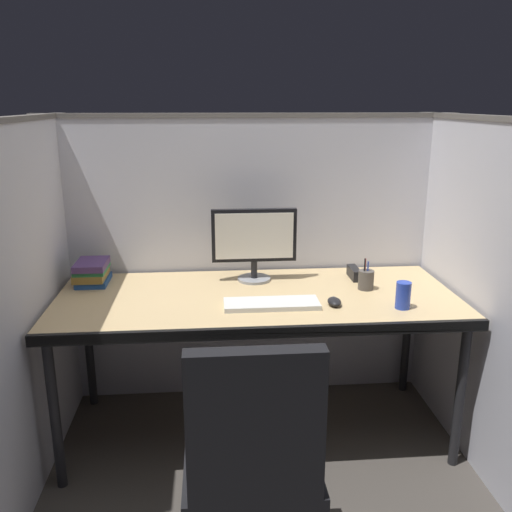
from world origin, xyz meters
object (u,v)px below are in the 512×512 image
Objects in this scene: pen_cup at (366,280)px; keyboard_main at (272,304)px; computer_mouse at (334,302)px; office_chair at (252,501)px; monitor_center at (254,240)px; red_stapler at (354,273)px; soda_can at (403,295)px; desk at (257,306)px; book_stack at (92,272)px.

keyboard_main is at bearing -158.68° from pen_cup.
keyboard_main is at bearing 177.32° from computer_mouse.
office_chair is 2.27× the size of monitor_center.
soda_can is at bearing -76.55° from red_stapler.
soda_can reaches higher than desk.
monitor_center is 4.48× the size of computer_mouse.
desk is at bearing -156.73° from red_stapler.
desk is at bearing 111.34° from keyboard_main.
office_chair reaches higher than desk.
office_chair is at bearing -100.75° from keyboard_main.
soda_can is (0.73, 0.72, 0.44)m from office_chair.
soda_can is (0.58, -0.07, 0.05)m from keyboard_main.
keyboard_main is 0.59m from soda_can.
monitor_center reaches higher than desk.
monitor_center reaches higher than computer_mouse.
keyboard_main is 2.87× the size of red_stapler.
office_chair is 10.16× the size of computer_mouse.
desk is 1.95× the size of office_chair.
computer_mouse is 0.64× the size of red_stapler.
office_chair is at bearing -94.98° from monitor_center.
desk is at bearing 161.54° from soda_can.
monitor_center is 2.87× the size of red_stapler.
desk is 12.67× the size of red_stapler.
computer_mouse is 0.43× the size of book_stack.
red_stapler is at bearing 58.23° from office_chair.
computer_mouse is (0.34, -0.15, 0.07)m from desk.
monitor_center is at bearing 130.74° from computer_mouse.
red_stapler reaches higher than desk.
red_stapler is (0.63, 1.15, 0.40)m from office_chair.
soda_can is at bearing 41.08° from office_chair.
pen_cup is (0.49, 0.19, 0.04)m from keyboard_main.
desk is 15.57× the size of soda_can.
monitor_center is at bearing 144.52° from soda_can.
computer_mouse is 0.42m from red_stapler.
red_stapler is at bearing 23.27° from desk.
keyboard_main is (0.05, -0.14, 0.06)m from desk.
monitor_center is at bearing 97.40° from keyboard_main.
office_chair is 1.11m from soda_can.
computer_mouse is 0.30m from soda_can.
soda_can is (0.63, -0.45, -0.15)m from monitor_center.
monitor_center is 0.56m from red_stapler.
red_stapler is (0.48, 0.36, 0.02)m from keyboard_main.
red_stapler is at bearing -1.09° from book_stack.
red_stapler is at bearing 94.04° from pen_cup.
computer_mouse is at bearing -2.68° from keyboard_main.
keyboard_main reaches higher than desk.
computer_mouse is (0.33, -0.39, -0.20)m from monitor_center.
book_stack reaches higher than red_stapler.
office_chair is 1.24m from pen_cup.
pen_cup is 0.71× the size of book_stack.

